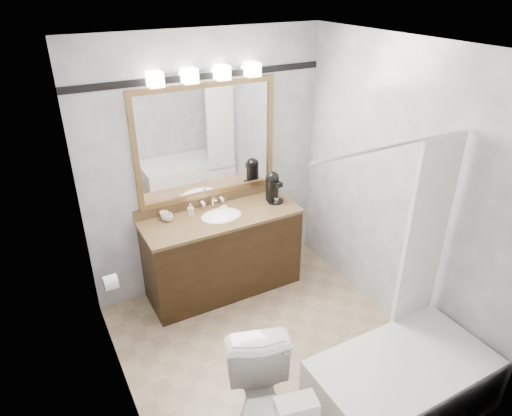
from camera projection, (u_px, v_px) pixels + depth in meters
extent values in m
cube|color=#9D876A|center=(274.00, 351.00, 3.94)|extent=(2.40, 2.60, 0.01)
cube|color=white|center=(281.00, 46.00, 2.78)|extent=(2.40, 2.60, 0.01)
cube|color=silver|center=(207.00, 166.00, 4.37)|extent=(2.40, 0.01, 2.50)
cube|color=silver|center=(407.00, 335.00, 2.34)|extent=(2.40, 0.01, 2.50)
cube|color=silver|center=(111.00, 271.00, 2.85)|extent=(0.01, 2.60, 2.50)
cube|color=silver|center=(399.00, 192.00, 3.87)|extent=(0.01, 2.60, 2.50)
cube|color=black|center=(223.00, 254.00, 4.54)|extent=(1.50, 0.55, 0.82)
cube|color=olive|center=(221.00, 217.00, 4.34)|extent=(1.53, 0.58, 0.03)
cube|color=olive|center=(210.00, 200.00, 4.52)|extent=(1.53, 0.03, 0.10)
ellipsoid|color=white|center=(221.00, 218.00, 4.35)|extent=(0.44, 0.34, 0.14)
cube|color=olive|center=(204.00, 85.00, 4.00)|extent=(1.40, 0.04, 0.05)
cube|color=olive|center=(210.00, 193.00, 4.48)|extent=(1.40, 0.04, 0.05)
cube|color=olive|center=(135.00, 154.00, 3.95)|extent=(0.05, 0.04, 1.00)
cube|color=olive|center=(270.00, 131.00, 4.53)|extent=(0.05, 0.04, 1.00)
cube|color=white|center=(207.00, 142.00, 4.24)|extent=(1.30, 0.01, 1.00)
cube|color=silver|center=(204.00, 71.00, 3.93)|extent=(0.90, 0.05, 0.03)
cube|color=white|center=(155.00, 79.00, 3.71)|extent=(0.12, 0.12, 0.12)
cube|color=white|center=(190.00, 76.00, 3.84)|extent=(0.12, 0.12, 0.12)
cube|color=white|center=(222.00, 72.00, 3.97)|extent=(0.12, 0.12, 0.12)
cube|color=white|center=(252.00, 69.00, 4.09)|extent=(0.12, 0.12, 0.12)
cube|color=black|center=(203.00, 76.00, 3.97)|extent=(2.40, 0.01, 0.06)
cube|color=white|center=(400.00, 384.00, 3.34)|extent=(1.30, 0.72, 0.45)
cylinder|color=silver|center=(397.00, 145.00, 2.84)|extent=(1.30, 0.02, 0.02)
cube|color=white|center=(425.00, 236.00, 3.36)|extent=(0.40, 0.04, 1.55)
cylinder|color=white|center=(111.00, 282.00, 3.65)|extent=(0.11, 0.12, 0.12)
cube|color=white|center=(296.00, 407.00, 2.45)|extent=(0.25, 0.17, 0.09)
cylinder|color=black|center=(275.00, 201.00, 4.58)|extent=(0.16, 0.16, 0.02)
cylinder|color=black|center=(272.00, 189.00, 4.57)|extent=(0.13, 0.13, 0.23)
sphere|color=black|center=(272.00, 178.00, 4.52)|extent=(0.14, 0.14, 0.14)
cube|color=black|center=(277.00, 184.00, 4.48)|extent=(0.10, 0.10, 0.04)
cylinder|color=silver|center=(276.00, 199.00, 4.56)|extent=(0.05, 0.05, 0.05)
imported|color=white|center=(168.00, 217.00, 4.22)|extent=(0.10, 0.10, 0.07)
imported|color=white|center=(164.00, 216.00, 4.25)|extent=(0.11, 0.11, 0.08)
imported|color=white|center=(191.00, 210.00, 4.32)|extent=(0.06, 0.06, 0.11)
cube|color=beige|center=(223.00, 207.00, 4.45)|extent=(0.08, 0.07, 0.02)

